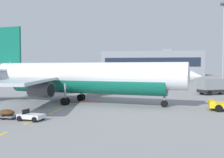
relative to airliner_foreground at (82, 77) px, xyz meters
The scene contains 8 objects.
ground 28.44m from the airliner_foreground, 42.36° to the left, with size 400.00×400.00×0.00m, color gray.
apron_paint_markings 16.12m from the airliner_foreground, 94.35° to the left, with size 8.00×94.01×0.01m.
airliner_foreground is the anchor object (origin of this frame).
catering_truck 28.23m from the airliner_foreground, 37.11° to the left, with size 7.29×5.50×3.14m.
fuel_service_truck 24.85m from the airliner_foreground, 121.56° to the left, with size 3.73×7.34×3.14m.
baggage_train 14.30m from the airliner_foreground, 108.74° to the right, with size 8.72×2.98×1.14m.
apron_light_mast_far 53.22m from the airliner_foreground, 55.13° to the left, with size 1.80×1.80×23.76m.
terminal_satellite 136.39m from the airliner_foreground, 87.06° to the left, with size 62.79×20.53×16.75m.
Camera 1 is at (30.73, -18.32, 5.57)m, focal length 43.11 mm.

